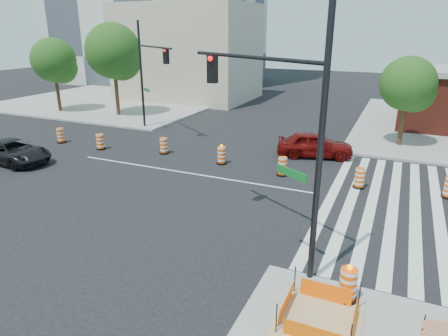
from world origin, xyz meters
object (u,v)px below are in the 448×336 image
Objects in this scene: dark_suv at (13,151)px; signal_pole_nw at (148,67)px; signal_pole_se at (278,111)px; red_coupe at (315,144)px.

signal_pole_nw reaches higher than dark_suv.
signal_pole_se is 1.05× the size of signal_pole_nw.
dark_suv is 10.89m from signal_pole_nw.
red_coupe is 0.57× the size of signal_pole_nw.
signal_pole_se is 18.98m from signal_pole_nw.
signal_pole_nw is (3.33, 9.49, 4.19)m from dark_suv.
signal_pole_se reaches higher than red_coupe.
signal_pole_nw is at bearing 70.11° from red_coupe.
red_coupe is at bearing 30.30° from signal_pole_nw.
signal_pole_se reaches higher than signal_pole_nw.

